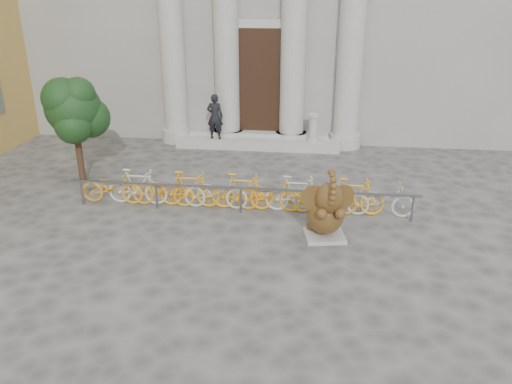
# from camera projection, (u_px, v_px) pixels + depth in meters

# --- Properties ---
(ground) EXTENTS (80.00, 80.00, 0.00)m
(ground) POSITION_uv_depth(u_px,v_px,m) (202.00, 281.00, 10.01)
(ground) COLOR #474442
(ground) RESTS_ON ground
(entrance_steps) EXTENTS (6.00, 1.20, 0.36)m
(entrance_steps) POSITION_uv_depth(u_px,v_px,m) (258.00, 142.00, 18.59)
(entrance_steps) COLOR #A8A59E
(entrance_steps) RESTS_ON ground
(elephant_statue) EXTENTS (1.21, 1.42, 1.83)m
(elephant_statue) POSITION_uv_depth(u_px,v_px,m) (326.00, 212.00, 11.52)
(elephant_statue) COLOR #A8A59E
(elephant_statue) RESTS_ON ground
(bike_rack) EXTENTS (9.10, 0.53, 1.00)m
(bike_rack) POSITION_uv_depth(u_px,v_px,m) (242.00, 192.00, 13.15)
(bike_rack) COLOR slate
(bike_rack) RESTS_ON ground
(tree) EXTENTS (1.83, 1.67, 3.17)m
(tree) POSITION_uv_depth(u_px,v_px,m) (74.00, 110.00, 14.45)
(tree) COLOR #332114
(tree) RESTS_ON ground
(pedestrian) EXTENTS (0.62, 0.42, 1.64)m
(pedestrian) POSITION_uv_depth(u_px,v_px,m) (215.00, 117.00, 18.07)
(pedestrian) COLOR black
(pedestrian) RESTS_ON entrance_steps
(balustrade_post) EXTENTS (0.41, 0.41, 1.01)m
(balustrade_post) POSITION_uv_depth(u_px,v_px,m) (313.00, 129.00, 17.85)
(balustrade_post) COLOR #A8A59E
(balustrade_post) RESTS_ON entrance_steps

